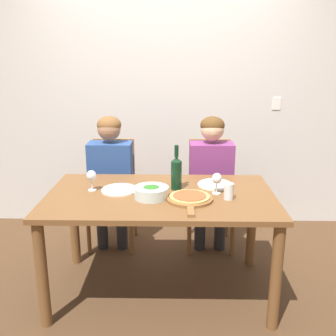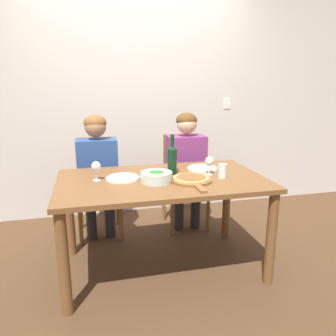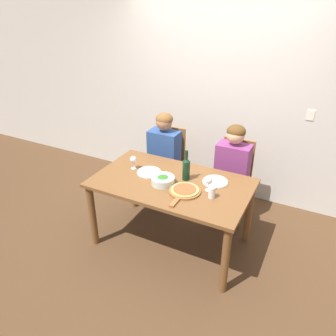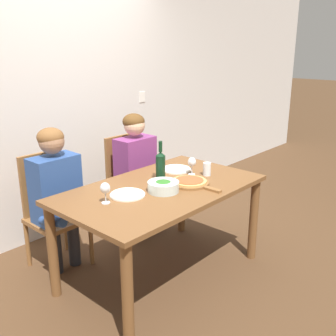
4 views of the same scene
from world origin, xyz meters
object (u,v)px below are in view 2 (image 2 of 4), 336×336
at_px(broccoli_bowl, 156,177).
at_px(pizza_on_board, 191,179).
at_px(person_woman, 98,166).
at_px(wine_glass_left, 96,167).
at_px(chair_left, 98,184).
at_px(wine_bottle, 172,159).
at_px(wine_glass_right, 209,162).
at_px(water_tumbler, 223,171).
at_px(dinner_plate_left, 123,178).
at_px(person_man, 187,161).
at_px(chair_right, 183,178).
at_px(dinner_plate_right, 202,168).

distance_m(broccoli_bowl, pizza_on_board, 0.27).
distance_m(person_woman, wine_glass_left, 0.67).
bearing_deg(chair_left, wine_bottle, -51.31).
xyz_separation_m(person_woman, broccoli_bowl, (0.41, -0.79, 0.09)).
bearing_deg(wine_glass_right, wine_bottle, 161.19).
bearing_deg(water_tumbler, wine_glass_right, 124.43).
bearing_deg(chair_left, dinner_plate_left, -77.47).
xyz_separation_m(chair_left, person_man, (0.89, -0.12, 0.22)).
distance_m(broccoli_bowl, dinner_plate_left, 0.28).
height_order(chair_right, broccoli_bowl, chair_right).
bearing_deg(dinner_plate_left, wine_glass_left, 178.37).
height_order(person_man, pizza_on_board, person_man).
distance_m(person_woman, person_man, 0.89).
height_order(dinner_plate_left, dinner_plate_right, same).
distance_m(person_man, dinner_plate_left, 0.98).
bearing_deg(wine_glass_right, dinner_plate_left, 176.27).
bearing_deg(person_man, wine_glass_right, -92.17).
relative_size(person_man, water_tumbler, 10.85).
xyz_separation_m(person_woman, pizza_on_board, (0.67, -0.84, 0.06)).
bearing_deg(dinner_plate_right, wine_glass_right, -92.26).
xyz_separation_m(chair_right, wine_glass_right, (-0.03, -0.82, 0.37)).
height_order(dinner_plate_left, wine_glass_left, wine_glass_left).
bearing_deg(person_woman, wine_glass_left, -92.17).
distance_m(pizza_on_board, wine_glass_right, 0.25).
height_order(broccoli_bowl, water_tumbler, water_tumbler).
xyz_separation_m(pizza_on_board, wine_glass_right, (0.19, 0.14, 0.09)).
bearing_deg(wine_bottle, water_tumbler, -29.55).
xyz_separation_m(pizza_on_board, wine_glass_left, (-0.70, 0.19, 0.09)).
relative_size(wine_bottle, broccoli_bowl, 1.38).
height_order(person_woman, wine_glass_left, person_woman).
bearing_deg(chair_left, wine_glass_right, -43.58).
xyz_separation_m(dinner_plate_left, dinner_plate_right, (0.70, 0.13, 0.00)).
height_order(broccoli_bowl, dinner_plate_right, broccoli_bowl).
height_order(dinner_plate_right, wine_glass_right, wine_glass_right).
xyz_separation_m(chair_right, wine_glass_left, (-0.91, -0.77, 0.37)).
distance_m(dinner_plate_right, water_tumbler, 0.29).
height_order(chair_left, dinner_plate_left, chair_left).
bearing_deg(wine_glass_left, dinner_plate_right, 8.16).
bearing_deg(dinner_plate_left, water_tumbler, -11.10).
relative_size(dinner_plate_left, wine_glass_right, 1.71).
relative_size(chair_right, pizza_on_board, 2.14).
xyz_separation_m(person_woman, wine_bottle, (0.58, -0.61, 0.17)).
height_order(person_woman, dinner_plate_left, person_woman).
bearing_deg(chair_left, water_tumbler, -44.73).
distance_m(dinner_plate_right, wine_glass_left, 0.91).
distance_m(chair_right, dinner_plate_right, 0.70).
xyz_separation_m(dinner_plate_left, wine_glass_right, (0.69, -0.04, 0.10)).
height_order(pizza_on_board, wine_glass_left, wine_glass_left).
height_order(dinner_plate_right, pizza_on_board, pizza_on_board).
relative_size(person_woman, wine_glass_right, 8.00).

